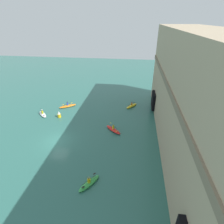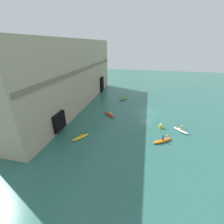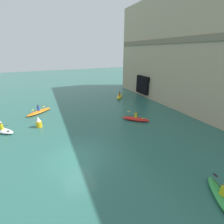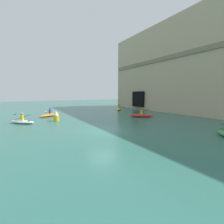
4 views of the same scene
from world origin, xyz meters
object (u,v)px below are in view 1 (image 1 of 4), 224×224
Objects in this scene: kayak_orange at (68,106)px; marker_buoy at (59,115)px; kayak_yellow at (132,106)px; kayak_red at (113,130)px; kayak_green at (89,183)px; kayak_white at (43,114)px.

marker_buoy reaches higher than kayak_orange.
kayak_orange is (1.95, -12.92, 0.02)m from kayak_yellow.
marker_buoy reaches higher than kayak_red.
marker_buoy is (4.23, -0.00, 0.33)m from kayak_orange.
kayak_green is (10.56, -1.26, -0.01)m from kayak_red.
kayak_orange is at bearing 179.96° from marker_buoy.
kayak_orange is 2.73× the size of marker_buoy.
kayak_red is at bearing -159.91° from kayak_yellow.
kayak_red is at bearing 73.88° from marker_buoy.
kayak_green is 1.07× the size of kayak_white.
kayak_white reaches higher than kayak_green.
kayak_yellow is 14.33m from marker_buoy.
kayak_orange reaches higher than kayak_yellow.
kayak_red is at bearing 109.56° from kayak_orange.
kayak_white is 3.41m from marker_buoy.
kayak_red reaches higher than kayak_white.
kayak_yellow is 1.05× the size of kayak_green.
kayak_red reaches higher than kayak_yellow.
kayak_white is 5.18m from kayak_orange.
kayak_white is (-3.30, -13.72, -0.02)m from kayak_red.
kayak_green is at bearing -54.78° from kayak_red.
marker_buoy is at bearing 40.18° from kayak_white.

